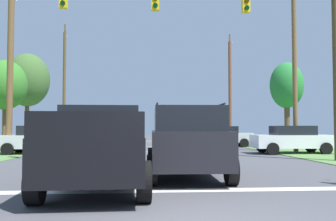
{
  "coord_description": "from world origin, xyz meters",
  "views": [
    {
      "loc": [
        -0.79,
        -5.05,
        1.43
      ],
      "look_at": [
        0.25,
        8.67,
        2.06
      ],
      "focal_mm": 39.64,
      "sensor_mm": 36.0,
      "label": 1
    }
  ],
  "objects_px": {
    "distant_car_oncoming": "(41,139)",
    "tree_roadside_left": "(28,80)",
    "pickup_truck": "(99,147)",
    "distant_car_crossing_white": "(293,139)",
    "overhead_signal_span": "(163,51)",
    "utility_pole_mid_right": "(295,65)",
    "distant_car_far_parked": "(222,136)",
    "utility_pole_far_right": "(230,90)",
    "utility_pole_far_left": "(64,84)",
    "utility_pole_mid_left": "(10,69)",
    "tree_roadside_right": "(287,86)",
    "tree_roadside_far_right": "(5,85)",
    "suv_black": "(186,140)"
  },
  "relations": [
    {
      "from": "distant_car_far_parked",
      "to": "utility_pole_far_left",
      "type": "relative_size",
      "value": 0.38
    },
    {
      "from": "utility_pole_far_right",
      "to": "utility_pole_mid_left",
      "type": "height_order",
      "value": "utility_pole_far_right"
    },
    {
      "from": "distant_car_far_parked",
      "to": "tree_roadside_left",
      "type": "xyz_separation_m",
      "value": [
        -15.09,
        3.16,
        4.41
      ]
    },
    {
      "from": "distant_car_oncoming",
      "to": "utility_pole_mid_right",
      "type": "distance_m",
      "value": 14.96
    },
    {
      "from": "distant_car_far_parked",
      "to": "tree_roadside_right",
      "type": "relative_size",
      "value": 0.7
    },
    {
      "from": "pickup_truck",
      "to": "utility_pole_far_left",
      "type": "xyz_separation_m",
      "value": [
        -6.48,
        27.9,
        4.68
      ]
    },
    {
      "from": "overhead_signal_span",
      "to": "distant_car_crossing_white",
      "type": "bearing_deg",
      "value": 31.72
    },
    {
      "from": "utility_pole_far_left",
      "to": "utility_pole_far_right",
      "type": "bearing_deg",
      "value": -3.52
    },
    {
      "from": "suv_black",
      "to": "distant_car_oncoming",
      "type": "xyz_separation_m",
      "value": [
        -6.62,
        9.71,
        -0.27
      ]
    },
    {
      "from": "utility_pole_mid_left",
      "to": "utility_pole_far_left",
      "type": "xyz_separation_m",
      "value": [
        -0.47,
        16.54,
        1.08
      ]
    },
    {
      "from": "pickup_truck",
      "to": "distant_car_crossing_white",
      "type": "xyz_separation_m",
      "value": [
        9.28,
        10.67,
        -0.18
      ]
    },
    {
      "from": "pickup_truck",
      "to": "tree_roadside_left",
      "type": "bearing_deg",
      "value": 110.69
    },
    {
      "from": "utility_pole_far_left",
      "to": "pickup_truck",
      "type": "bearing_deg",
      "value": -76.93
    },
    {
      "from": "utility_pole_far_left",
      "to": "utility_pole_mid_left",
      "type": "bearing_deg",
      "value": -88.38
    },
    {
      "from": "suv_black",
      "to": "distant_car_oncoming",
      "type": "relative_size",
      "value": 1.13
    },
    {
      "from": "distant_car_far_parked",
      "to": "tree_roadside_left",
      "type": "distance_m",
      "value": 16.03
    },
    {
      "from": "distant_car_far_parked",
      "to": "distant_car_crossing_white",
      "type": "bearing_deg",
      "value": -73.37
    },
    {
      "from": "tree_roadside_right",
      "to": "tree_roadside_far_right",
      "type": "relative_size",
      "value": 1.07
    },
    {
      "from": "overhead_signal_span",
      "to": "distant_car_far_parked",
      "type": "height_order",
      "value": "overhead_signal_span"
    },
    {
      "from": "tree_roadside_left",
      "to": "utility_pole_far_right",
      "type": "bearing_deg",
      "value": 17.54
    },
    {
      "from": "utility_pole_mid_right",
      "to": "utility_pole_far_left",
      "type": "relative_size",
      "value": 0.9
    },
    {
      "from": "utility_pole_far_right",
      "to": "utility_pole_mid_left",
      "type": "bearing_deg",
      "value": -135.58
    },
    {
      "from": "distant_car_far_parked",
      "to": "tree_roadside_left",
      "type": "height_order",
      "value": "tree_roadside_left"
    },
    {
      "from": "pickup_truck",
      "to": "utility_pole_far_left",
      "type": "bearing_deg",
      "value": 103.07
    },
    {
      "from": "overhead_signal_span",
      "to": "suv_black",
      "type": "height_order",
      "value": "overhead_signal_span"
    },
    {
      "from": "utility_pole_mid_left",
      "to": "tree_roadside_left",
      "type": "bearing_deg",
      "value": 101.52
    },
    {
      "from": "utility_pole_far_right",
      "to": "utility_pole_mid_left",
      "type": "relative_size",
      "value": 1.13
    },
    {
      "from": "distant_car_oncoming",
      "to": "utility_pole_mid_left",
      "type": "relative_size",
      "value": 0.45
    },
    {
      "from": "overhead_signal_span",
      "to": "utility_pole_far_right",
      "type": "bearing_deg",
      "value": 69.13
    },
    {
      "from": "pickup_truck",
      "to": "distant_car_crossing_white",
      "type": "distance_m",
      "value": 14.14
    },
    {
      "from": "tree_roadside_right",
      "to": "tree_roadside_far_right",
      "type": "distance_m",
      "value": 19.79
    },
    {
      "from": "utility_pole_far_right",
      "to": "utility_pole_mid_left",
      "type": "xyz_separation_m",
      "value": [
        -15.85,
        -15.53,
        -0.56
      ]
    },
    {
      "from": "utility_pole_mid_left",
      "to": "distant_car_far_parked",
      "type": "bearing_deg",
      "value": 27.22
    },
    {
      "from": "utility_pole_far_right",
      "to": "tree_roadside_far_right",
      "type": "relative_size",
      "value": 1.83
    },
    {
      "from": "distant_car_far_parked",
      "to": "utility_pole_far_left",
      "type": "bearing_deg",
      "value": 144.07
    },
    {
      "from": "suv_black",
      "to": "utility_pole_mid_right",
      "type": "bearing_deg",
      "value": 53.11
    },
    {
      "from": "suv_black",
      "to": "utility_pole_mid_left",
      "type": "height_order",
      "value": "utility_pole_mid_left"
    },
    {
      "from": "distant_car_oncoming",
      "to": "tree_roadside_left",
      "type": "relative_size",
      "value": 0.59
    },
    {
      "from": "distant_car_far_parked",
      "to": "utility_pole_mid_left",
      "type": "xyz_separation_m",
      "value": [
        -13.07,
        -6.72,
        3.78
      ]
    },
    {
      "from": "tree_roadside_right",
      "to": "utility_pole_mid_left",
      "type": "bearing_deg",
      "value": -160.61
    },
    {
      "from": "overhead_signal_span",
      "to": "utility_pole_mid_right",
      "type": "relative_size",
      "value": 1.44
    },
    {
      "from": "distant_car_crossing_white",
      "to": "utility_pole_mid_right",
      "type": "relative_size",
      "value": 0.41
    },
    {
      "from": "tree_roadside_right",
      "to": "distant_car_far_parked",
      "type": "bearing_deg",
      "value": 174.67
    },
    {
      "from": "utility_pole_far_right",
      "to": "utility_pole_mid_left",
      "type": "distance_m",
      "value": 22.2
    },
    {
      "from": "pickup_truck",
      "to": "distant_car_oncoming",
      "type": "xyz_separation_m",
      "value": [
        -4.33,
        11.36,
        -0.18
      ]
    },
    {
      "from": "utility_pole_mid_right",
      "to": "utility_pole_far_left",
      "type": "xyz_separation_m",
      "value": [
        -16.47,
        16.0,
        0.55
      ]
    },
    {
      "from": "pickup_truck",
      "to": "tree_roadside_left",
      "type": "distance_m",
      "value": 23.11
    },
    {
      "from": "pickup_truck",
      "to": "tree_roadside_right",
      "type": "bearing_deg",
      "value": 56.16
    },
    {
      "from": "utility_pole_mid_left",
      "to": "tree_roadside_far_right",
      "type": "height_order",
      "value": "utility_pole_mid_left"
    },
    {
      "from": "suv_black",
      "to": "distant_car_crossing_white",
      "type": "xyz_separation_m",
      "value": [
        6.99,
        9.03,
        -0.27
      ]
    }
  ]
}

